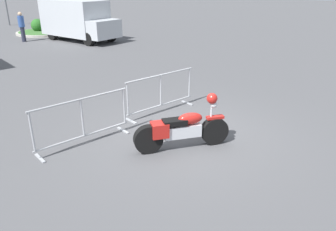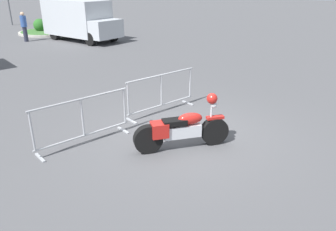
# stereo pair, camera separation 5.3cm
# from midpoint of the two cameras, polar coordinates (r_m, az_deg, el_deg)

# --- Properties ---
(ground_plane) EXTENTS (120.00, 120.00, 0.00)m
(ground_plane) POSITION_cam_midpoint_polar(r_m,az_deg,el_deg) (7.72, 2.51, -3.39)
(ground_plane) COLOR #4C4C4F
(motorcycle) EXTENTS (1.85, 1.30, 1.19)m
(motorcycle) POSITION_cam_midpoint_polar(r_m,az_deg,el_deg) (6.95, 2.28, -2.33)
(motorcycle) COLOR black
(motorcycle) RESTS_ON ground
(crowd_barrier_near) EXTENTS (2.25, 0.72, 1.07)m
(crowd_barrier_near) POSITION_cam_midpoint_polar(r_m,az_deg,el_deg) (7.31, -14.84, -0.92)
(crowd_barrier_near) COLOR #9EA0A5
(crowd_barrier_near) RESTS_ON ground
(crowd_barrier_far) EXTENTS (2.25, 0.72, 1.07)m
(crowd_barrier_far) POSITION_cam_midpoint_polar(r_m,az_deg,el_deg) (8.86, -1.43, 3.98)
(crowd_barrier_far) COLOR #9EA0A5
(crowd_barrier_far) RESTS_ON ground
(delivery_van) EXTENTS (2.30, 5.13, 2.31)m
(delivery_van) POSITION_cam_midpoint_polar(r_m,az_deg,el_deg) (20.85, -15.57, 15.86)
(delivery_van) COLOR #B2B7BC
(delivery_van) RESTS_ON ground
(pedestrian) EXTENTS (0.48, 0.48, 1.69)m
(pedestrian) POSITION_cam_midpoint_polar(r_m,az_deg,el_deg) (21.51, -24.18, 14.08)
(pedestrian) COLOR #262838
(pedestrian) RESTS_ON ground
(planter_island) EXTENTS (3.84, 3.84, 0.94)m
(planter_island) POSITION_cam_midpoint_polar(r_m,az_deg,el_deg) (24.63, -20.54, 13.75)
(planter_island) COLOR #ADA89E
(planter_island) RESTS_ON ground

